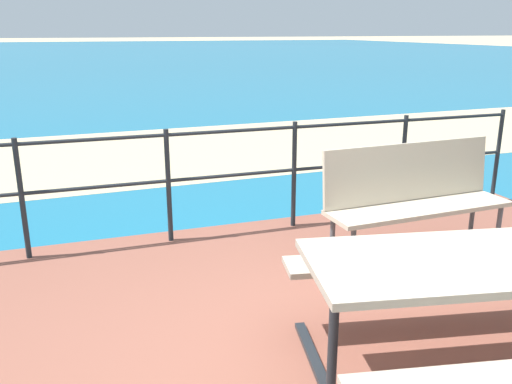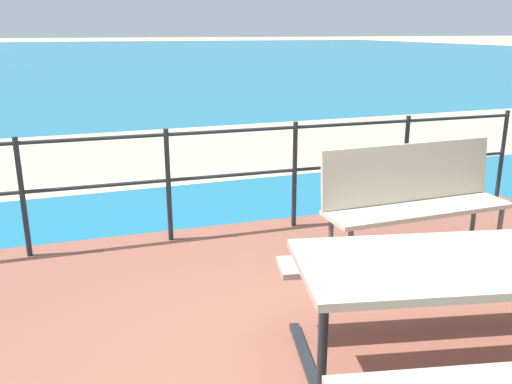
# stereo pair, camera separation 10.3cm
# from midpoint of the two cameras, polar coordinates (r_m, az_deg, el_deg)

# --- Properties ---
(sea_water) EXTENTS (90.00, 90.00, 0.01)m
(sea_water) POSITION_cam_midpoint_polar(r_m,az_deg,el_deg) (42.23, -16.40, 13.61)
(sea_water) COLOR #196B8E
(sea_water) RESTS_ON ground
(beach_strip) EXTENTS (54.10, 5.65, 0.01)m
(beach_strip) POSITION_cam_midpoint_polar(r_m,az_deg,el_deg) (8.72, -8.79, 4.22)
(beach_strip) COLOR tan
(beach_strip) RESTS_ON ground
(picnic_table) EXTENTS (2.14, 1.78, 0.75)m
(picnic_table) POSITION_cam_midpoint_polar(r_m,az_deg,el_deg) (2.97, 24.17, -9.20)
(picnic_table) COLOR tan
(picnic_table) RESTS_ON patio_paving
(park_bench) EXTENTS (1.57, 0.49, 0.94)m
(park_bench) POSITION_cam_midpoint_polar(r_m,az_deg,el_deg) (4.51, 16.84, -0.11)
(park_bench) COLOR #BCAD93
(park_bench) RESTS_ON patio_paving
(railing_fence) EXTENTS (5.94, 0.04, 1.00)m
(railing_fence) POSITION_cam_midpoint_polar(r_m,az_deg,el_deg) (4.87, -1.77, 2.68)
(railing_fence) COLOR #1E2328
(railing_fence) RESTS_ON patio_paving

